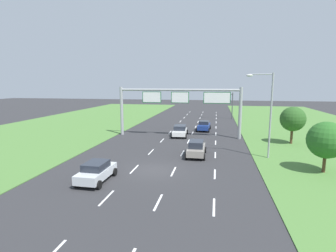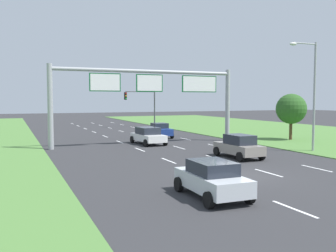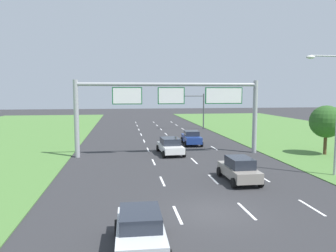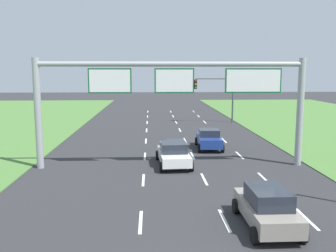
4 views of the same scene
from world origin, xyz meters
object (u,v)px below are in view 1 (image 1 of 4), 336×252
at_px(car_near_red, 180,131).
at_px(roadside_tree_mid, 293,119).
at_px(car_mid_lane, 96,171).
at_px(street_lamp, 267,108).
at_px(sign_gantry, 181,102).
at_px(car_lead_silver, 204,126).
at_px(roadside_tree_near, 326,140).
at_px(car_far_ahead, 196,148).
at_px(traffic_light_mast, 223,101).

xyz_separation_m(car_near_red, roadside_tree_mid, (14.34, -2.47, 2.35)).
height_order(car_mid_lane, street_lamp, street_lamp).
bearing_deg(sign_gantry, car_lead_silver, 61.16).
distance_m(sign_gantry, street_lamp, 13.51).
height_order(car_lead_silver, car_mid_lane, car_lead_silver).
bearing_deg(roadside_tree_near, street_lamp, 138.03).
height_order(car_mid_lane, roadside_tree_mid, roadside_tree_mid).
bearing_deg(car_far_ahead, sign_gantry, 106.74).
relative_size(car_far_ahead, roadside_tree_mid, 0.87).
height_order(traffic_light_mast, street_lamp, street_lamp).
distance_m(car_near_red, traffic_light_mast, 21.41).
distance_m(car_far_ahead, roadside_tree_near, 11.65).
height_order(sign_gantry, roadside_tree_near, sign_gantry).
distance_m(car_far_ahead, street_lamp, 8.07).
relative_size(car_near_red, car_lead_silver, 1.08).
xyz_separation_m(car_lead_silver, traffic_light_mast, (3.24, 15.02, 3.08)).
relative_size(car_lead_silver, traffic_light_mast, 0.75).
bearing_deg(car_lead_silver, car_far_ahead, -87.62).
relative_size(car_near_red, sign_gantry, 0.26).
bearing_deg(roadside_tree_near, sign_gantry, 137.08).
height_order(car_mid_lane, sign_gantry, sign_gantry).
xyz_separation_m(car_mid_lane, roadside_tree_mid, (18.24, 16.18, 2.36)).
bearing_deg(car_mid_lane, street_lamp, 34.05).
bearing_deg(car_far_ahead, car_near_red, 106.78).
bearing_deg(street_lamp, car_far_ahead, -176.18).
bearing_deg(sign_gantry, car_mid_lane, -102.41).
bearing_deg(car_near_red, street_lamp, -47.30).
relative_size(car_mid_lane, roadside_tree_mid, 0.85).
xyz_separation_m(roadside_tree_near, roadside_tree_mid, (0.23, 10.90, 0.31)).
distance_m(street_lamp, roadside_tree_mid, 8.62).
height_order(car_near_red, sign_gantry, sign_gantry).
distance_m(traffic_light_mast, roadside_tree_mid, 24.03).
xyz_separation_m(car_mid_lane, car_far_ahead, (7.01, 8.57, 0.03)).
distance_m(traffic_light_mast, roadside_tree_near, 34.45).
xyz_separation_m(sign_gantry, street_lamp, (9.83, -9.27, 0.13)).
relative_size(street_lamp, roadside_tree_near, 1.94).
height_order(car_near_red, roadside_tree_near, roadside_tree_near).
distance_m(car_lead_silver, roadside_tree_mid, 13.74).
bearing_deg(car_mid_lane, traffic_light_mast, 76.10).
xyz_separation_m(car_near_red, car_mid_lane, (-3.90, -18.65, -0.01)).
distance_m(sign_gantry, traffic_light_mast, 21.53).
distance_m(car_near_red, car_mid_lane, 19.06).
height_order(sign_gantry, roadside_tree_mid, sign_gantry).
xyz_separation_m(sign_gantry, roadside_tree_mid, (14.22, -2.11, -1.80)).
relative_size(car_mid_lane, sign_gantry, 0.23).
xyz_separation_m(car_near_red, car_far_ahead, (3.11, -10.09, 0.02)).
distance_m(car_mid_lane, street_lamp, 17.08).
bearing_deg(roadside_tree_near, car_mid_lane, -163.64).
distance_m(car_lead_silver, car_mid_lane, 24.86).
bearing_deg(roadside_tree_near, traffic_light_mast, 102.91).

